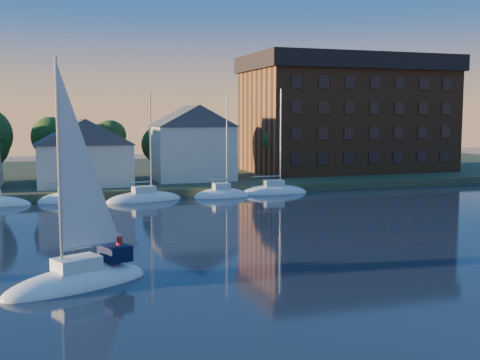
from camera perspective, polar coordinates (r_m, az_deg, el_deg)
name	(u,v)px	position (r m, az deg, el deg)	size (l,w,h in m)	color
shoreline_land	(117,177)	(94.00, -11.63, 0.24)	(160.00, 50.00, 2.00)	#354025
wooden_dock	(141,196)	(71.37, -9.39, -1.55)	(120.00, 3.00, 1.00)	brown
clubhouse_centre	(84,151)	(75.16, -14.60, 2.65)	(11.55, 8.40, 8.08)	white
clubhouse_east	(192,142)	(79.28, -4.55, 3.62)	(10.50, 8.40, 9.80)	white
condo_block	(347,113)	(94.30, 10.13, 6.25)	(31.00, 17.00, 17.40)	brown
tree_line	(141,133)	(81.95, -9.33, 4.47)	(93.40, 5.40, 8.90)	#382819
moored_fleet	(32,204)	(67.51, -19.09, -2.16)	(63.50, 2.40, 12.05)	white
hero_sailboat	(79,276)	(34.97, -14.98, -8.76)	(9.09, 6.18, 13.66)	white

